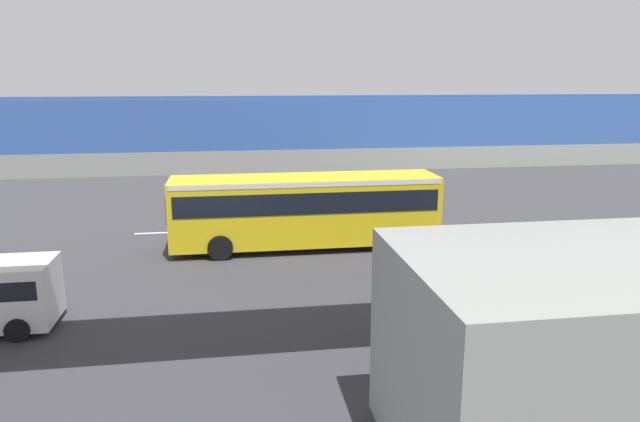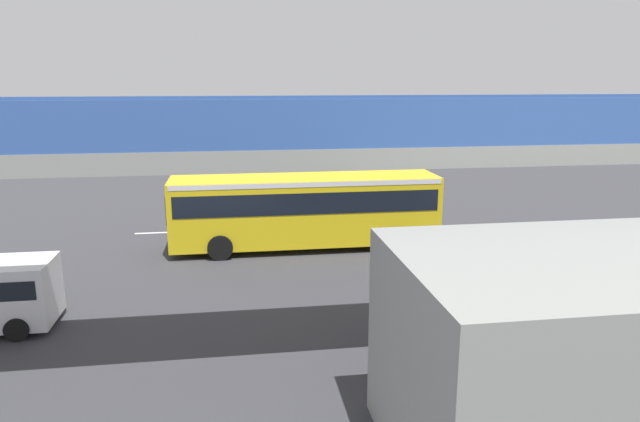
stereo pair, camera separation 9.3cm
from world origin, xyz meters
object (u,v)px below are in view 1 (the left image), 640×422
object	(u,v)px
bicycle_red	(14,275)
traffic_sign	(348,188)
city_bus	(305,206)
pedestrian	(324,213)

from	to	relation	value
bicycle_red	traffic_sign	size ratio (longest dim) A/B	0.63
traffic_sign	bicycle_red	bearing A→B (deg)	26.39
city_bus	bicycle_red	bearing A→B (deg)	15.60
bicycle_red	traffic_sign	xyz separation A→B (m)	(-13.67, -6.78, 1.52)
pedestrian	traffic_sign	distance (m)	2.02
bicycle_red	pedestrian	xyz separation A→B (m)	(-12.27, -5.71, 0.51)
city_bus	pedestrian	bearing A→B (deg)	-115.58
traffic_sign	pedestrian	bearing A→B (deg)	37.56
bicycle_red	traffic_sign	bearing A→B (deg)	-153.61
city_bus	pedestrian	distance (m)	3.09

